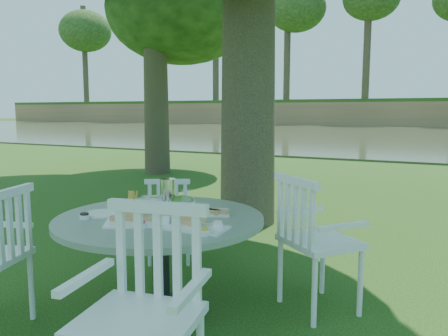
# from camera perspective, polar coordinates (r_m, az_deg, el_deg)

# --- Properties ---
(ground) EXTENTS (140.00, 140.00, 0.00)m
(ground) POSITION_cam_1_polar(r_m,az_deg,el_deg) (4.60, -1.13, -10.84)
(ground) COLOR #15370B
(ground) RESTS_ON ground
(table) EXTENTS (1.45, 1.45, 0.72)m
(table) POSITION_cam_1_polar(r_m,az_deg,el_deg) (3.13, -8.31, -8.58)
(table) COLOR black
(table) RESTS_ON ground
(chair_ne) EXTENTS (0.68, 0.68, 0.99)m
(chair_ne) POSITION_cam_1_polar(r_m,az_deg,el_deg) (3.20, 10.99, -8.39)
(chair_ne) COLOR white
(chair_ne) RESTS_ON ground
(chair_nw) EXTENTS (0.55, 0.54, 0.82)m
(chair_nw) POSITION_cam_1_polar(r_m,az_deg,el_deg) (4.18, -7.18, -5.90)
(chair_nw) COLOR white
(chair_nw) RESTS_ON ground
(chair_se) EXTENTS (0.59, 0.56, 1.01)m
(chair_se) POSITION_cam_1_polar(r_m,az_deg,el_deg) (2.14, -9.96, -16.16)
(chair_se) COLOR white
(chair_se) RESTS_ON ground
(tableware) EXTENTS (1.12, 0.91, 0.23)m
(tableware) POSITION_cam_1_polar(r_m,az_deg,el_deg) (3.17, -8.19, -5.12)
(tableware) COLOR white
(tableware) RESTS_ON table
(river) EXTENTS (100.00, 28.00, 0.12)m
(river) POSITION_cam_1_polar(r_m,az_deg,el_deg) (26.99, 22.13, 3.90)
(river) COLOR #353E24
(river) RESTS_ON ground
(far_bank) EXTENTS (100.00, 18.00, 15.20)m
(far_bank) POSITION_cam_1_polar(r_m,az_deg,el_deg) (45.40, 24.79, 14.20)
(far_bank) COLOR olive
(far_bank) RESTS_ON ground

